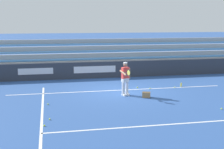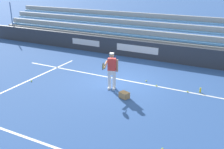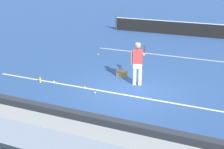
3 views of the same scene
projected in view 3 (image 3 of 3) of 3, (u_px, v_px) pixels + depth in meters
ground_plane at (132, 91)px, 12.04m from camera, size 160.00×160.00×0.00m
court_baseline_white at (127, 95)px, 11.61m from camera, size 12.00×0.10×0.01m
court_service_line_white at (168, 56)px, 16.78m from camera, size 8.22×0.10×0.01m
back_wall_sponsor_board at (71, 130)px, 8.04m from camera, size 26.88×0.25×1.10m
tennis_player at (138, 63)px, 12.40m from camera, size 0.58×1.07×1.71m
ball_box_cardboard at (122, 74)px, 13.55m from camera, size 0.48×0.42×0.26m
tennis_ball_near_player at (98, 54)px, 16.94m from camera, size 0.07×0.07×0.07m
tennis_ball_midcourt at (85, 87)px, 12.30m from camera, size 0.07×0.07×0.07m
tennis_ball_far_left at (54, 82)px, 12.91m from camera, size 0.07×0.07×0.07m
tennis_ball_far_right at (95, 93)px, 11.75m from camera, size 0.07×0.07×0.07m
water_bottle at (40, 80)px, 12.86m from camera, size 0.07×0.07×0.22m
tennis_net at (189, 29)px, 21.42m from camera, size 11.09×0.09×1.07m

